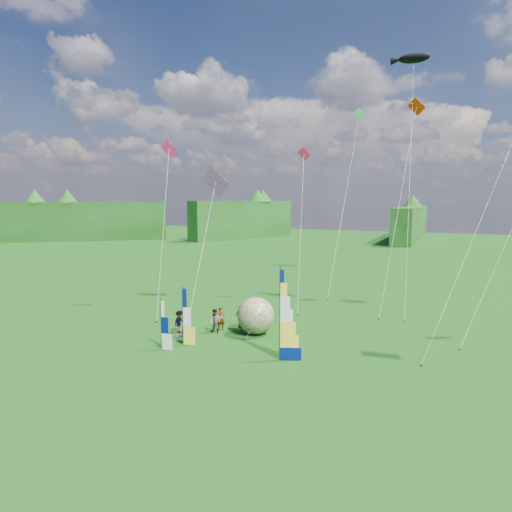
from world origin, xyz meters
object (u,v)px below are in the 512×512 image
at_px(bol_inflatable, 256,316).
at_px(camp_chair, 184,334).
at_px(spectator_a, 221,319).
at_px(spectator_b, 215,321).
at_px(kite_whale, 410,164).
at_px(spectator_c, 180,322).
at_px(side_banner_left, 183,317).
at_px(feather_banner_main, 280,315).
at_px(spectator_d, 241,317).
at_px(side_banner_far, 161,325).

relative_size(bol_inflatable, camp_chair, 2.52).
bearing_deg(spectator_a, spectator_b, -131.79).
bearing_deg(spectator_b, kite_whale, 56.63).
height_order(spectator_c, camp_chair, spectator_c).
bearing_deg(camp_chair, side_banner_left, -56.54).
height_order(spectator_c, kite_whale, kite_whale).
distance_m(side_banner_left, spectator_a, 3.87).
distance_m(feather_banner_main, camp_chair, 6.98).
height_order(side_banner_left, spectator_d, side_banner_left).
distance_m(side_banner_far, spectator_b, 4.46).
height_order(bol_inflatable, spectator_b, bol_inflatable).
height_order(spectator_a, spectator_b, spectator_b).
distance_m(feather_banner_main, side_banner_left, 6.40).
height_order(feather_banner_main, side_banner_far, feather_banner_main).
bearing_deg(spectator_d, camp_chair, 85.41).
relative_size(feather_banner_main, spectator_c, 3.33).
height_order(spectator_c, spectator_d, spectator_d).
distance_m(bol_inflatable, spectator_b, 2.72).
height_order(side_banner_far, spectator_a, side_banner_far).
height_order(side_banner_left, kite_whale, kite_whale).
distance_m(side_banner_far, bol_inflatable, 6.41).
xyz_separation_m(bol_inflatable, spectator_b, (-2.52, -0.93, -0.42)).
distance_m(side_banner_far, kite_whale, 24.14).
relative_size(side_banner_far, bol_inflatable, 1.21).
bearing_deg(spectator_d, feather_banner_main, 155.70).
bearing_deg(bol_inflatable, spectator_d, 153.59).
xyz_separation_m(side_banner_left, camp_chair, (-0.29, 0.49, -1.27)).
xyz_separation_m(spectator_b, camp_chair, (-0.87, -2.48, -0.32)).
height_order(spectator_a, camp_chair, spectator_a).
xyz_separation_m(side_banner_far, bol_inflatable, (3.80, 5.15, -0.26)).
xyz_separation_m(side_banner_far, spectator_c, (-0.89, 3.26, -0.72)).
bearing_deg(kite_whale, side_banner_far, -107.64).
distance_m(spectator_b, kite_whale, 20.76).
bearing_deg(bol_inflatable, kite_whale, 58.76).
relative_size(spectator_b, spectator_c, 1.06).
bearing_deg(bol_inflatable, side_banner_far, -126.43).
bearing_deg(side_banner_far, kite_whale, 51.14).
distance_m(spectator_b, spectator_d, 1.97).
xyz_separation_m(side_banner_left, side_banner_far, (-0.69, -1.25, -0.28)).
bearing_deg(side_banner_far, spectator_a, 68.93).
bearing_deg(camp_chair, feather_banner_main, -2.20).
height_order(feather_banner_main, spectator_a, feather_banner_main).
distance_m(spectator_b, camp_chair, 2.64).
relative_size(feather_banner_main, spectator_d, 3.05).
bearing_deg(camp_chair, spectator_a, 77.09).
height_order(side_banner_left, spectator_b, side_banner_left).
relative_size(side_banner_left, kite_whale, 0.15).
xyz_separation_m(side_banner_left, spectator_b, (0.58, 2.97, -0.95)).
xyz_separation_m(bol_inflatable, spectator_d, (-1.43, 0.71, -0.40)).
relative_size(bol_inflatable, kite_whale, 0.11).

